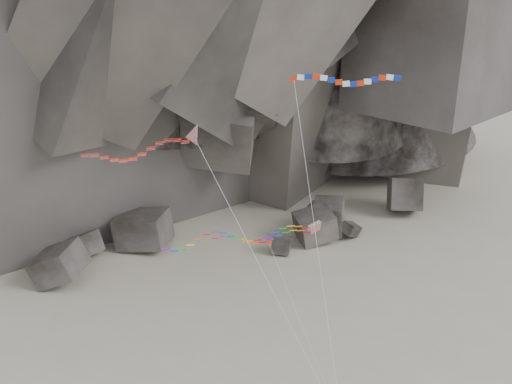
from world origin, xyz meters
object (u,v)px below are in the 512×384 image
object	(u,v)px
banner_kite	(345,83)
parafoil_kite	(234,237)
pennant_kite	(286,285)
delta_kite	(134,151)

from	to	relation	value
banner_kite	parafoil_kite	bearing A→B (deg)	-157.68
parafoil_kite	pennant_kite	size ratio (longest dim) A/B	1.08
pennant_kite	banner_kite	bearing A→B (deg)	25.85
banner_kite	parafoil_kite	world-z (taller)	banner_kite
delta_kite	banner_kite	distance (m)	19.26
delta_kite	parafoil_kite	bearing A→B (deg)	-18.84
delta_kite	pennant_kite	world-z (taller)	delta_kite
banner_kite	pennant_kite	distance (m)	18.97
pennant_kite	delta_kite	bearing A→B (deg)	166.32
banner_kite	parafoil_kite	size ratio (longest dim) A/B	1.76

